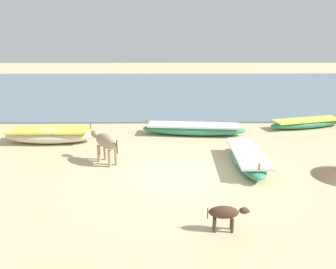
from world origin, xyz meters
TOP-DOWN VIEW (x-y plane):
  - ground at (0.00, 0.00)m, footprint 80.00×80.00m
  - sea_water at (0.00, 16.20)m, footprint 60.00×20.00m
  - fishing_boat_0 at (0.82, 4.29)m, footprint 4.43×1.37m
  - fishing_boat_4 at (6.03, 5.36)m, footprint 3.73×1.73m
  - fishing_boat_5 at (-4.91, 3.27)m, footprint 3.51×1.15m
  - fishing_boat_6 at (2.28, 0.72)m, footprint 1.04×3.37m
  - cow_adult_dun at (-2.35, 1.01)m, footprint 1.24×1.34m
  - calf_near_dark at (0.89, -3.18)m, footprint 0.92×0.29m

SIDE VIEW (x-z plane):
  - ground at x=0.00m, z-range 0.00..0.00m
  - sea_water at x=0.00m, z-range 0.00..0.08m
  - fishing_boat_4 at x=6.03m, z-range -0.08..0.52m
  - fishing_boat_0 at x=0.82m, z-range -0.08..0.58m
  - fishing_boat_6 at x=2.28m, z-range -0.08..0.59m
  - fishing_boat_5 at x=-4.91m, z-range -0.08..0.68m
  - calf_near_dark at x=0.89m, z-range 0.13..0.72m
  - cow_adult_dun at x=-2.35m, z-range 0.22..1.24m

